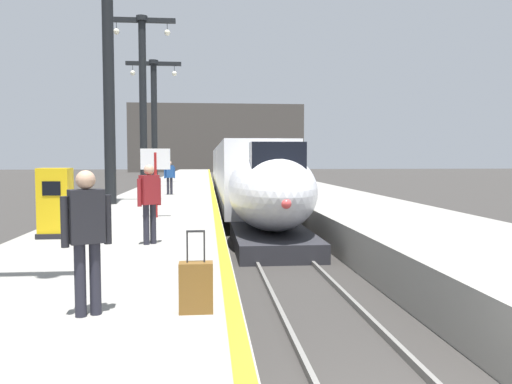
# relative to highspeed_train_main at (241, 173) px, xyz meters

# --- Properties ---
(platform_left) EXTENTS (4.80, 110.00, 1.05)m
(platform_left) POSITION_rel_highspeed_train_main_xyz_m (-4.05, -2.50, -1.40)
(platform_left) COLOR gray
(platform_left) RESTS_ON ground
(platform_right) EXTENTS (4.80, 110.00, 1.05)m
(platform_right) POSITION_rel_highspeed_train_main_xyz_m (4.05, -2.50, -1.40)
(platform_right) COLOR gray
(platform_right) RESTS_ON ground
(platform_left_safety_stripe) EXTENTS (0.20, 107.80, 0.01)m
(platform_left_safety_stripe) POSITION_rel_highspeed_train_main_xyz_m (-1.77, -2.50, -0.87)
(platform_left_safety_stripe) COLOR yellow
(platform_left_safety_stripe) RESTS_ON platform_left
(rail_main_left) EXTENTS (0.08, 110.00, 0.12)m
(rail_main_left) POSITION_rel_highspeed_train_main_xyz_m (-0.75, 0.25, -1.87)
(rail_main_left) COLOR slate
(rail_main_left) RESTS_ON ground
(rail_main_right) EXTENTS (0.08, 110.00, 0.12)m
(rail_main_right) POSITION_rel_highspeed_train_main_xyz_m (0.75, 0.25, -1.87)
(rail_main_right) COLOR slate
(rail_main_right) RESTS_ON ground
(highspeed_train_main) EXTENTS (2.92, 38.09, 3.60)m
(highspeed_train_main) POSITION_rel_highspeed_train_main_xyz_m (0.00, 0.00, 0.00)
(highspeed_train_main) COLOR silver
(highspeed_train_main) RESTS_ON ground
(station_column_mid) EXTENTS (4.00, 0.68, 10.43)m
(station_column_mid) POSITION_rel_highspeed_train_main_xyz_m (-5.90, -10.91, 5.30)
(station_column_mid) COLOR black
(station_column_mid) RESTS_ON platform_left
(station_column_far) EXTENTS (4.00, 0.68, 10.32)m
(station_column_far) POSITION_rel_highspeed_train_main_xyz_m (-5.90, 0.07, 5.25)
(station_column_far) COLOR black
(station_column_far) RESTS_ON platform_left
(station_column_distant) EXTENTS (4.00, 0.68, 8.95)m
(station_column_distant) POSITION_rel_highspeed_train_main_xyz_m (-5.90, 6.69, 4.53)
(station_column_distant) COLOR black
(station_column_distant) RESTS_ON platform_left
(passenger_near_edge) EXTENTS (0.52, 0.36, 1.69)m
(passenger_near_edge) POSITION_rel_highspeed_train_main_xyz_m (-3.46, -25.79, 0.11)
(passenger_near_edge) COLOR #23232D
(passenger_near_edge) RESTS_ON platform_left
(passenger_mid_platform) EXTENTS (0.54, 0.33, 1.69)m
(passenger_mid_platform) POSITION_rel_highspeed_train_main_xyz_m (-3.94, -5.78, 0.11)
(passenger_mid_platform) COLOR #23232D
(passenger_mid_platform) RESTS_ON platform_left
(passenger_far_waiting) EXTENTS (0.46, 0.41, 1.69)m
(passenger_far_waiting) POSITION_rel_highspeed_train_main_xyz_m (-3.29, -20.81, 0.11)
(passenger_far_waiting) COLOR #23232D
(passenger_far_waiting) RESTS_ON platform_left
(rolling_suitcase) EXTENTS (0.40, 0.22, 0.98)m
(rolling_suitcase) POSITION_rel_highspeed_train_main_xyz_m (-2.21, -25.79, -0.57)
(rolling_suitcase) COLOR brown
(rolling_suitcase) RESTS_ON platform_left
(ticket_machine_yellow) EXTENTS (0.76, 0.62, 1.60)m
(ticket_machine_yellow) POSITION_rel_highspeed_train_main_xyz_m (-5.55, -19.66, -0.14)
(ticket_machine_yellow) COLOR yellow
(ticket_machine_yellow) RESTS_ON platform_left
(departure_info_board) EXTENTS (0.90, 0.10, 2.12)m
(departure_info_board) POSITION_rel_highspeed_train_main_xyz_m (-3.65, -15.80, 0.63)
(departure_info_board) COLOR maroon
(departure_info_board) RESTS_ON platform_left
(terminus_back_wall) EXTENTS (36.00, 2.00, 14.00)m
(terminus_back_wall) POSITION_rel_highspeed_train_main_xyz_m (0.00, 74.75, 5.07)
(terminus_back_wall) COLOR #4C4742
(terminus_back_wall) RESTS_ON ground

